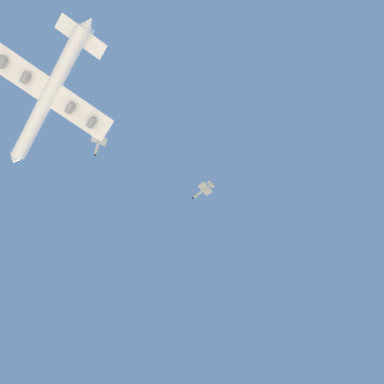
% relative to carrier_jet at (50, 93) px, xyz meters
% --- Properties ---
extents(carrier_jet, '(66.25, 55.36, 18.48)m').
position_rel_carrier_jet_xyz_m(carrier_jet, '(0.00, 0.00, 0.00)').
color(carrier_jet, white).
extents(chase_jet_left_wing, '(15.12, 9.05, 4.00)m').
position_rel_carrier_jet_xyz_m(chase_jet_left_wing, '(26.96, -14.39, 15.94)').
color(chase_jet_left_wing, '#999EA3').
extents(chase_jet_right_wing, '(11.77, 13.72, 4.00)m').
position_rel_carrier_jet_xyz_m(chase_jet_right_wing, '(55.77, -68.72, 16.96)').
color(chase_jet_right_wing, '#999EA3').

